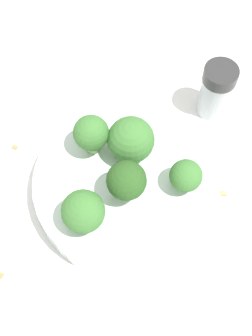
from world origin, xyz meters
TOP-DOWN VIEW (x-y plane):
  - ground_plane at (0.00, 0.00)m, footprint 3.00×3.00m
  - bowl at (0.00, 0.00)m, footprint 0.21×0.21m
  - broccoli_floret_0 at (-0.01, -0.03)m, footprint 0.05×0.05m
  - broccoli_floret_1 at (0.04, -0.04)m, footprint 0.04×0.04m
  - broccoli_floret_2 at (-0.06, 0.01)m, footprint 0.04×0.04m
  - broccoli_floret_3 at (0.04, 0.05)m, footprint 0.05×0.05m
  - broccoli_floret_4 at (-0.00, 0.02)m, footprint 0.04×0.04m
  - pepper_shaker at (-0.11, -0.12)m, footprint 0.04×0.04m
  - almond_crumb_0 at (0.00, -0.12)m, footprint 0.01×0.01m
  - almond_crumb_1 at (-0.11, 0.01)m, footprint 0.01×0.01m
  - almond_crumb_3 at (0.14, -0.06)m, footprint 0.01×0.01m

SIDE VIEW (x-z plane):
  - ground_plane at x=0.00m, z-range 0.00..0.00m
  - almond_crumb_0 at x=0.00m, z-range 0.00..0.01m
  - almond_crumb_3 at x=0.14m, z-range 0.00..0.01m
  - almond_crumb_1 at x=-0.11m, z-range 0.00..0.01m
  - bowl at x=0.00m, z-range 0.00..0.03m
  - pepper_shaker at x=-0.11m, z-range 0.00..0.08m
  - broccoli_floret_2 at x=-0.06m, z-range 0.04..0.08m
  - broccoli_floret_0 at x=-0.01m, z-range 0.03..0.09m
  - broccoli_floret_3 at x=0.04m, z-range 0.04..0.09m
  - broccoli_floret_1 at x=0.04m, z-range 0.04..0.09m
  - broccoli_floret_4 at x=0.00m, z-range 0.04..0.10m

